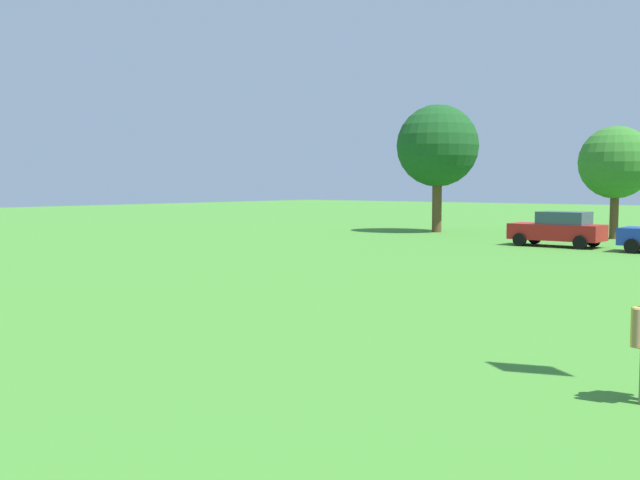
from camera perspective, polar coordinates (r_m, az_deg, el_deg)
ground_plane at (r=30.97m, az=19.30°, el=-1.50°), size 160.00×160.00×0.00m
parked_car_red_0 at (r=37.51m, az=17.69°, el=0.82°), size 4.30×2.02×1.68m
tree_far_left at (r=47.05m, az=8.94°, el=7.07°), size 5.05×5.05×7.87m
tree_left at (r=43.76m, az=21.58°, el=5.49°), size 3.93×3.93×6.13m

